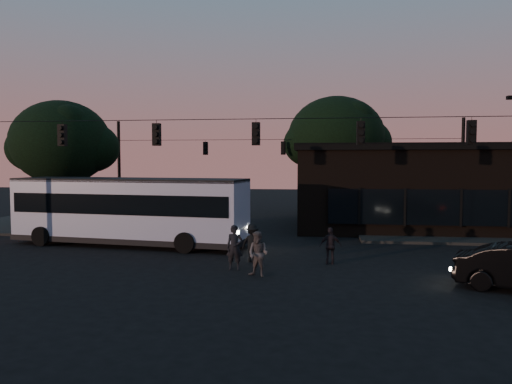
# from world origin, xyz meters

# --- Properties ---
(ground) EXTENTS (120.00, 120.00, 0.00)m
(ground) POSITION_xyz_m (0.00, 0.00, 0.00)
(ground) COLOR black
(ground) RESTS_ON ground
(sidewalk_far_right) EXTENTS (14.00, 10.00, 0.15)m
(sidewalk_far_right) POSITION_xyz_m (12.00, 14.00, 0.07)
(sidewalk_far_right) COLOR black
(sidewalk_far_right) RESTS_ON ground
(sidewalk_far_left) EXTENTS (14.00, 10.00, 0.15)m
(sidewalk_far_left) POSITION_xyz_m (-14.00, 14.00, 0.07)
(sidewalk_far_left) COLOR black
(sidewalk_far_left) RESTS_ON ground
(building) EXTENTS (15.40, 10.41, 5.40)m
(building) POSITION_xyz_m (9.00, 15.97, 2.71)
(building) COLOR black
(building) RESTS_ON ground
(tree_behind) EXTENTS (7.60, 7.60, 9.43)m
(tree_behind) POSITION_xyz_m (4.00, 22.00, 6.19)
(tree_behind) COLOR black
(tree_behind) RESTS_ON ground
(tree_left) EXTENTS (6.40, 6.40, 8.30)m
(tree_left) POSITION_xyz_m (-14.00, 13.00, 5.57)
(tree_left) COLOR black
(tree_left) RESTS_ON ground
(signal_rig_near) EXTENTS (26.24, 0.30, 7.50)m
(signal_rig_near) POSITION_xyz_m (0.00, 4.00, 4.45)
(signal_rig_near) COLOR black
(signal_rig_near) RESTS_ON ground
(signal_rig_far) EXTENTS (26.24, 0.30, 7.50)m
(signal_rig_far) POSITION_xyz_m (0.00, 20.00, 4.20)
(signal_rig_far) COLOR black
(signal_rig_far) RESTS_ON ground
(bus) EXTENTS (12.61, 4.45, 3.48)m
(bus) POSITION_xyz_m (-7.00, 6.90, 1.95)
(bus) COLOR #9DA3C8
(bus) RESTS_ON ground
(pedestrian_a) EXTENTS (0.69, 0.48, 1.80)m
(pedestrian_a) POSITION_xyz_m (-0.58, 1.81, 0.90)
(pedestrian_a) COLOR black
(pedestrian_a) RESTS_ON ground
(pedestrian_b) EXTENTS (1.02, 0.92, 1.71)m
(pedestrian_b) POSITION_xyz_m (0.50, 0.77, 0.86)
(pedestrian_b) COLOR #4E4648
(pedestrian_b) RESTS_ON ground
(pedestrian_c) EXTENTS (0.94, 0.42, 1.57)m
(pedestrian_c) POSITION_xyz_m (3.26, 3.36, 0.78)
(pedestrian_c) COLOR black
(pedestrian_c) RESTS_ON ground
(pedestrian_d) EXTENTS (1.23, 1.02, 1.65)m
(pedestrian_d) POSITION_xyz_m (-0.09, 3.42, 0.83)
(pedestrian_d) COLOR black
(pedestrian_d) RESTS_ON ground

